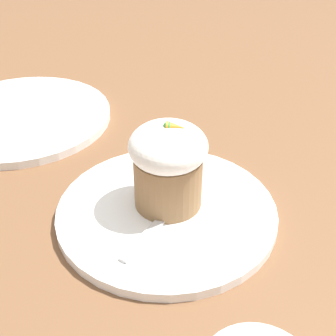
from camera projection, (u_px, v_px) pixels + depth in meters
name	position (u px, v px, depth m)	size (l,w,h in m)	color
ground_plane	(167.00, 216.00, 0.54)	(4.00, 4.00, 0.00)	brown
dessert_plate	(167.00, 212.00, 0.53)	(0.25, 0.25, 0.01)	white
carrot_cake	(168.00, 164.00, 0.51)	(0.09, 0.09, 0.11)	olive
spoon	(167.00, 214.00, 0.52)	(0.06, 0.12, 0.01)	silver
side_plate	(21.00, 117.00, 0.72)	(0.27, 0.27, 0.01)	white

